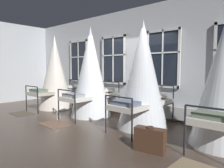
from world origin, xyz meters
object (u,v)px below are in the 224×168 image
cot_second (91,73)px  cot_third (143,76)px  cot_first (55,73)px  suitcase_dark (150,140)px

cot_second → cot_third: size_ratio=1.03×
cot_first → cot_second: bearing=-89.5°
cot_first → cot_second: size_ratio=0.96×
cot_first → cot_third: (3.81, 0.04, 0.01)m
cot_first → cot_third: size_ratio=0.99×
cot_first → suitcase_dark: (4.75, -1.16, -1.08)m
cot_third → cot_first: bearing=91.4°
cot_second → cot_first: bearing=90.9°
cot_third → suitcase_dark: bearing=-141.3°
cot_second → suitcase_dark: cot_second is taller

